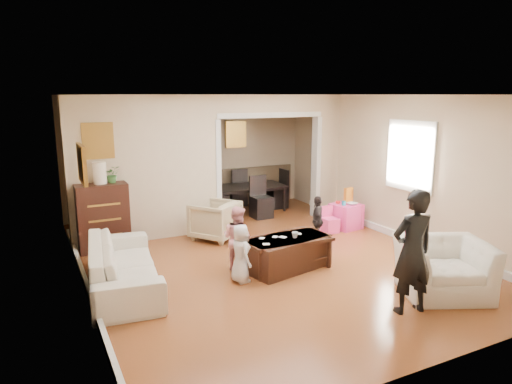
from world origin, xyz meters
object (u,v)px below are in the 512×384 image
sofa (123,265)px  coffee_table (287,253)px  dining_table (248,198)px  child_kneel_b (237,238)px  play_table (346,216)px  child_kneel_a (241,253)px  coffee_cup (295,235)px  adult_person (412,252)px  table_lamp (100,173)px  child_toddler (317,220)px  cyan_cup (344,203)px  dresser (103,217)px  armchair_front (443,268)px  armchair_back (215,220)px

sofa → coffee_table: sofa is taller
dining_table → child_kneel_b: child_kneel_b is taller
play_table → child_kneel_a: bearing=-153.3°
play_table → child_kneel_a: (-2.99, -1.51, 0.18)m
coffee_cup → adult_person: bearing=-75.0°
coffee_table → play_table: play_table is taller
dining_table → table_lamp: bearing=-155.8°
child_toddler → child_kneel_a: bearing=-27.0°
child_kneel_a → child_kneel_b: child_kneel_b is taller
cyan_cup → child_kneel_b: 2.92m
sofa → adult_person: 3.78m
sofa → child_kneel_a: child_kneel_a is taller
dresser → dining_table: bearing=21.0°
armchair_front → adult_person: adult_person is taller
cyan_cup → dining_table: bearing=115.7°
table_lamp → play_table: bearing=-10.3°
sofa → child_kneel_b: size_ratio=2.24×
adult_person → coffee_table: bearing=-65.9°
play_table → child_kneel_b: bearing=-159.6°
dresser → child_kneel_a: bearing=-57.1°
armchair_back → armchair_front: armchair_front is taller
coffee_table → dresser: bearing=137.3°
child_toddler → table_lamp: bearing=-75.1°
table_lamp → child_kneel_a: (1.50, -2.32, -0.91)m
sofa → adult_person: adult_person is taller
child_kneel_a → dresser: bearing=30.5°
coffee_cup → coffee_table: bearing=153.4°
armchair_back → play_table: (2.58, -0.52, -0.11)m
cyan_cup → child_kneel_a: child_kneel_a is taller
armchair_back → dresser: size_ratio=0.67×
table_lamp → child_toddler: table_lamp is taller
armchair_front → dining_table: armchair_front is taller
cyan_cup → dining_table: (-1.04, 2.16, -0.24)m
child_kneel_b → child_toddler: bearing=-107.9°
cyan_cup → child_kneel_b: bearing=-159.8°
armchair_back → dining_table: armchair_back is taller
cyan_cup → child_kneel_a: bearing=-153.2°
child_kneel_a → adult_person: bearing=-142.9°
table_lamp → cyan_cup: (4.40, -0.86, -0.80)m
table_lamp → adult_person: (2.95, -4.08, -0.56)m
dining_table → child_toddler: (0.04, -2.71, 0.15)m
armchair_back → cyan_cup: bearing=130.7°
dresser → play_table: bearing=-10.3°
armchair_front → child_toddler: (-0.33, 2.46, 0.08)m
child_kneel_a → coffee_table: bearing=-82.3°
sofa → child_toddler: child_toddler is taller
dining_table → child_toddler: bearing=-85.9°
coffee_cup → play_table: 2.50m
play_table → child_kneel_b: 3.04m
sofa → armchair_back: armchair_back is taller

